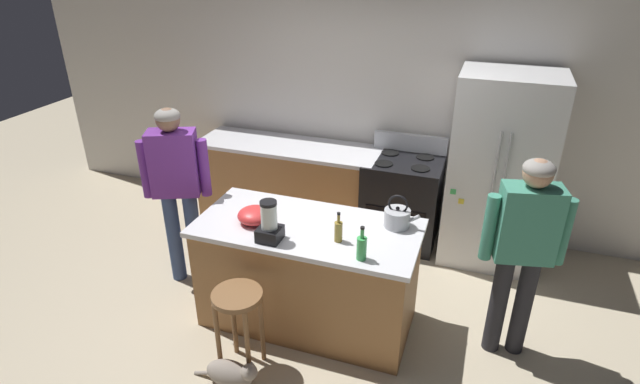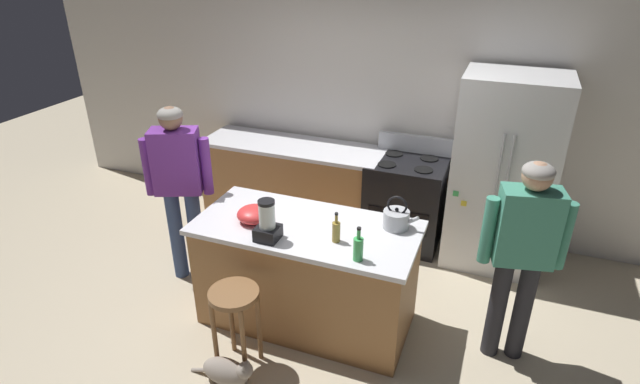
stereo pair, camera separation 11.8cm
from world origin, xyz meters
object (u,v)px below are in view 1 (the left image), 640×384
Objects in this scene: person_by_sink_right at (524,243)px; bottle_vinegar at (338,231)px; refrigerator at (499,172)px; person_by_island_left at (176,181)px; bar_stool at (238,311)px; blender_appliance at (269,224)px; cat at (232,373)px; bottle_soda at (362,247)px; kitchen_island at (308,274)px; mixing_bowl at (255,215)px; tea_kettle at (397,217)px; stove_range at (402,200)px.

bottle_vinegar is (-1.27, -0.30, 0.02)m from person_by_sink_right.
person_by_island_left is (-2.64, -1.32, 0.08)m from refrigerator.
bar_stool is 2.15× the size of blender_appliance.
person_by_island_left is 7.05× the size of bottle_vinegar.
cat is 1.27m from bottle_vinegar.
person_by_island_left is 1.40m from bar_stool.
refrigerator is 1.34m from person_by_sink_right.
refrigerator is at bearing 64.67° from bottle_soda.
bar_stool is (-0.28, -0.67, 0.07)m from kitchen_island.
kitchen_island is 1.41m from person_by_island_left.
bottle_soda is at bearing 25.02° from bar_stool.
mixing_bowl reaches higher than bar_stool.
bottle_soda is (0.70, -0.02, -0.04)m from blender_appliance.
bottle_vinegar is (1.57, -0.31, -0.02)m from person_by_island_left.
person_by_sink_right is at bearing 6.42° from kitchen_island.
person_by_island_left reaches higher than bar_stool.
tea_kettle is at bearing 177.03° from person_by_sink_right.
refrigerator is 1.71× the size of stove_range.
blender_appliance is 1.34× the size of bottle_vinegar.
tea_kettle reaches higher than bar_stool.
kitchen_island is 3.35× the size of cat.
refrigerator is 1.99m from bottle_soda.
bottle_soda reaches higher than mixing_bowl.
refrigerator is at bearing 48.93° from blender_appliance.
person_by_island_left is at bearing 164.94° from bottle_soda.
person_by_sink_right reaches higher than blender_appliance.
person_by_sink_right is at bearing -2.97° from tea_kettle.
kitchen_island is 0.73m from bar_stool.
bottle_vinegar is at bearing -135.74° from tea_kettle.
kitchen_island is 1.60m from stove_range.
person_by_sink_right reaches higher than mixing_bowl.
kitchen_island is 1.05× the size of person_by_island_left.
person_by_sink_right is 1.15m from bottle_soda.
person_by_sink_right is 6.82× the size of bottle_vinegar.
bottle_soda is at bearing -1.81° from blender_appliance.
bottle_soda reaches higher than bottle_vinegar.
person_by_island_left is at bearing -153.48° from refrigerator.
tea_kettle reaches higher than stove_range.
bottle_soda is 0.94m from mixing_bowl.
tea_kettle is at bearing 43.78° from bar_stool.
bottle_soda is at bearing -115.33° from refrigerator.
person_by_island_left is 3.21× the size of cat.
blender_appliance is 0.98m from tea_kettle.
blender_appliance is at bearing -131.07° from refrigerator.
kitchen_island is at bearing -173.58° from person_by_sink_right.
blender_appliance reaches higher than bar_stool.
refrigerator is at bearing 26.52° from person_by_island_left.
bottle_vinegar is at bearing 52.40° from cat.
bar_stool is at bearing -77.68° from mixing_bowl.
tea_kettle reaches higher than mixing_bowl.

